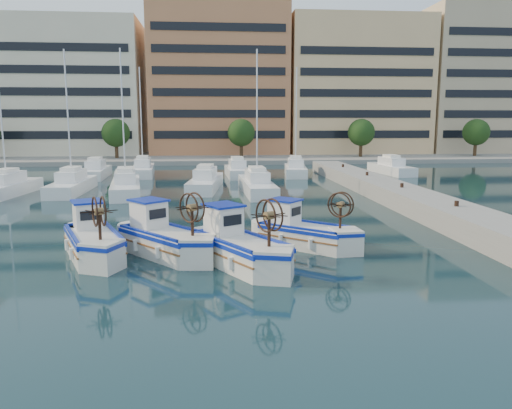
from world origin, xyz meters
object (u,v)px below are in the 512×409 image
Objects in this scene: fishing_boat_b at (164,237)px; fishing_boat_d at (303,231)px; fishing_boat_a at (93,239)px; fishing_boat_c at (238,246)px.

fishing_boat_b is 6.43m from fishing_boat_d.
fishing_boat_c is at bearing -38.78° from fishing_boat_a.
fishing_boat_b reaches higher than fishing_boat_a.
fishing_boat_b is (3.06, -0.02, 0.02)m from fishing_boat_a.
fishing_boat_b is 0.95× the size of fishing_boat_c.
fishing_boat_a is 3.06m from fishing_boat_b.
fishing_boat_c is at bearing -70.69° from fishing_boat_b.
fishing_boat_d is at bearing 11.20° from fishing_boat_c.
fishing_boat_a is 0.97× the size of fishing_boat_c.
fishing_boat_a is 9.47m from fishing_boat_d.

